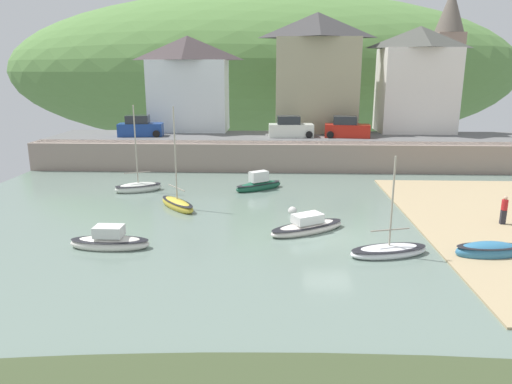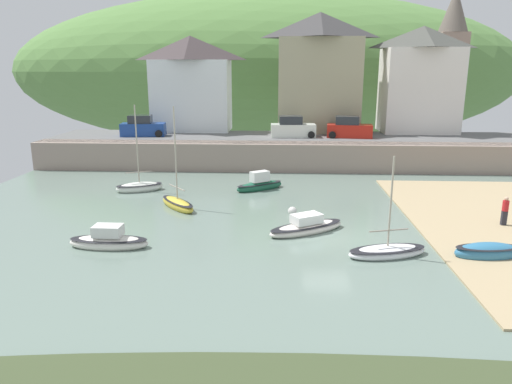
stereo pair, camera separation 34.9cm
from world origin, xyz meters
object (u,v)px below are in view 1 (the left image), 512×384
Objects in this scene: sailboat_far_left at (307,227)px; parked_car_near_slipway at (140,128)px; waterfront_building_left at (189,83)px; waterfront_building_centre at (316,72)px; parked_car_by_wall at (290,128)px; waterfront_building_right at (417,79)px; parked_car_end_of_row at (347,129)px; sailboat_white_hull at (488,251)px; sailboat_tall_mast at (138,187)px; person_on_slipway at (504,209)px; motorboat_with_cabin at (389,251)px; mooring_buoy at (292,211)px; fishing_boat_green at (110,242)px; rowboat_small_beached at (177,204)px; church_with_spire at (446,57)px; sailboat_nearest_shore at (259,185)px.

parked_car_near_slipway reaches higher than sailboat_far_left.
waterfront_building_centre is (12.81, 0.00, 1.07)m from waterfront_building_left.
parked_car_near_slipway and parked_car_by_wall have the same top height.
waterfront_building_right is 9.66m from parked_car_end_of_row.
sailboat_white_hull is at bearing -51.56° from parked_car_near_slipway.
person_on_slipway is (22.58, -6.91, 0.69)m from sailboat_tall_mast.
parked_car_by_wall is (11.22, 11.56, 2.91)m from sailboat_tall_mast.
motorboat_with_cabin is 19.11m from sailboat_tall_mast.
parked_car_by_wall is at bearing -23.81° from waterfront_building_left.
mooring_buoy is at bearing 70.50° from sailboat_far_left.
parked_car_end_of_row is (1.24, 23.14, 2.98)m from motorboat_with_cabin.
sailboat_tall_mast is (-11.58, 8.40, 0.01)m from sailboat_far_left.
waterfront_building_right is 18.89× the size of mooring_buoy.
parked_car_near_slipway is at bearing -131.28° from waterfront_building_left.
parked_car_by_wall reaches higher than sailboat_white_hull.
waterfront_building_right is at bearing 38.09° from parked_car_end_of_row.
mooring_buoy is at bearing 137.98° from sailboat_white_hull.
waterfront_building_right is 2.57× the size of fishing_boat_green.
waterfront_building_centre is at bearing 114.39° from rowboat_small_beached.
motorboat_with_cabin is 29.55m from parked_car_near_slipway.
sailboat_far_left is (-16.26, -28.46, -9.49)m from church_with_spire.
waterfront_building_right reaches higher than sailboat_tall_mast.
person_on_slipway reaches higher than fishing_boat_green.
sailboat_tall_mast is 3.90× the size of person_on_slipway.
mooring_buoy is (-0.68, 3.34, -0.12)m from sailboat_far_left.
church_with_spire is 28.85m from person_on_slipway.
sailboat_far_left is at bearing -107.49° from sailboat_nearest_shore.
motorboat_with_cabin is 3.02× the size of person_on_slipway.
sailboat_tall_mast reaches higher than fishing_boat_green.
sailboat_tall_mast is (-15.20, 11.58, 0.06)m from motorboat_with_cabin.
motorboat_with_cabin is (13.46, -0.43, -0.09)m from fishing_boat_green.
sailboat_nearest_shore is 6.30m from mooring_buoy.
waterfront_building_left is at bearing -180.00° from waterfront_building_right.
church_with_spire is at bearing 9.94° from sailboat_nearest_shore.
sailboat_far_left is at bearing -59.57° from sailboat_tall_mast.
sailboat_tall_mast is at bearing 163.00° from person_on_slipway.
rowboat_small_beached is 1.56× the size of parked_car_by_wall.
mooring_buoy is (2.25, -5.88, -0.21)m from sailboat_nearest_shore.
mooring_buoy is (9.87, -21.12, -7.01)m from waterfront_building_left.
church_with_spire is (4.05, 4.00, 2.20)m from waterfront_building_right.
sailboat_far_left is at bearing -78.46° from mooring_buoy.
fishing_boat_green is 7.34× the size of mooring_buoy.
motorboat_with_cabin is at bearing -107.26° from waterfront_building_right.
parked_car_near_slipway is 19.36m from parked_car_end_of_row.
parked_car_near_slipway is 31.57m from person_on_slipway.
person_on_slipway is (7.38, 4.68, 0.76)m from motorboat_with_cabin.
waterfront_building_centre is 22.64m from sailboat_tall_mast.
parked_car_by_wall and parked_car_end_of_row have the same top height.
waterfront_building_right is at bearing 10.05° from sailboat_nearest_shore.
parked_car_end_of_row is 2.63× the size of person_on_slipway.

